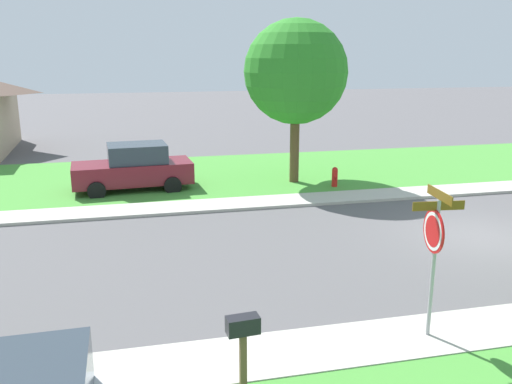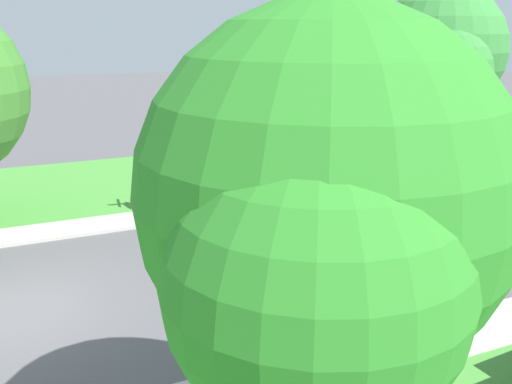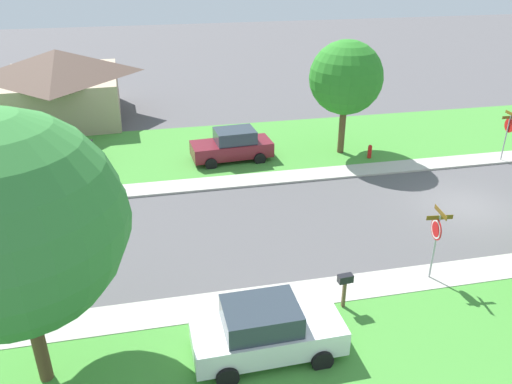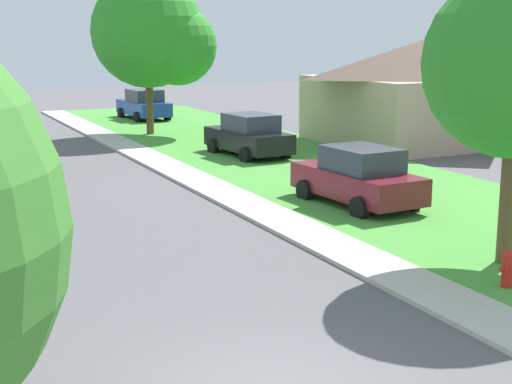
{
  "view_description": "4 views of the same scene",
  "coord_description": "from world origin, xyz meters",
  "px_view_note": "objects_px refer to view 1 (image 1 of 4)",
  "views": [
    {
      "loc": [
        -12.53,
        9.4,
        5.0
      ],
      "look_at": [
        1.03,
        6.24,
        1.4
      ],
      "focal_mm": 37.85,
      "sensor_mm": 36.0,
      "label": 1
    },
    {
      "loc": [
        12.06,
        0.39,
        5.97
      ],
      "look_at": [
        -1.86,
        6.49,
        1.4
      ],
      "focal_mm": 39.29,
      "sensor_mm": 36.0,
      "label": 2
    },
    {
      "loc": [
        -17.98,
        13.52,
        10.76
      ],
      "look_at": [
        0.63,
        9.54,
        1.4
      ],
      "focal_mm": 35.76,
      "sensor_mm": 36.0,
      "label": 3
    },
    {
      "loc": [
        -4.31,
        -8.62,
        4.94
      ],
      "look_at": [
        2.92,
        6.52,
        1.4
      ],
      "focal_mm": 53.27,
      "sensor_mm": 36.0,
      "label": 4
    }
  ],
  "objects_px": {
    "tree_across_left": "(298,75)",
    "mailbox": "(243,336)",
    "stop_sign_far_corner": "(434,240)",
    "car_maroon_driveway_right": "(134,168)",
    "fire_hydrant": "(335,177)"
  },
  "relations": [
    {
      "from": "car_maroon_driveway_right",
      "to": "tree_across_left",
      "type": "distance_m",
      "value": 7.09
    },
    {
      "from": "stop_sign_far_corner",
      "to": "mailbox",
      "type": "distance_m",
      "value": 3.75
    },
    {
      "from": "fire_hydrant",
      "to": "stop_sign_far_corner",
      "type": "bearing_deg",
      "value": 167.29
    },
    {
      "from": "stop_sign_far_corner",
      "to": "car_maroon_driveway_right",
      "type": "distance_m",
      "value": 13.24
    },
    {
      "from": "tree_across_left",
      "to": "mailbox",
      "type": "relative_size",
      "value": 4.79
    },
    {
      "from": "stop_sign_far_corner",
      "to": "car_maroon_driveway_right",
      "type": "height_order",
      "value": "stop_sign_far_corner"
    },
    {
      "from": "tree_across_left",
      "to": "fire_hydrant",
      "type": "distance_m",
      "value": 4.12
    },
    {
      "from": "car_maroon_driveway_right",
      "to": "tree_across_left",
      "type": "height_order",
      "value": "tree_across_left"
    },
    {
      "from": "stop_sign_far_corner",
      "to": "mailbox",
      "type": "relative_size",
      "value": 2.11
    },
    {
      "from": "car_maroon_driveway_right",
      "to": "fire_hydrant",
      "type": "height_order",
      "value": "car_maroon_driveway_right"
    },
    {
      "from": "stop_sign_far_corner",
      "to": "car_maroon_driveway_right",
      "type": "bearing_deg",
      "value": 21.97
    },
    {
      "from": "stop_sign_far_corner",
      "to": "fire_hydrant",
      "type": "relative_size",
      "value": 3.34
    },
    {
      "from": "fire_hydrant",
      "to": "car_maroon_driveway_right",
      "type": "bearing_deg",
      "value": 79.56
    },
    {
      "from": "tree_across_left",
      "to": "stop_sign_far_corner",
      "type": "bearing_deg",
      "value": 173.74
    },
    {
      "from": "car_maroon_driveway_right",
      "to": "mailbox",
      "type": "xyz_separation_m",
      "value": [
        -13.12,
        -1.4,
        0.14
      ]
    }
  ]
}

